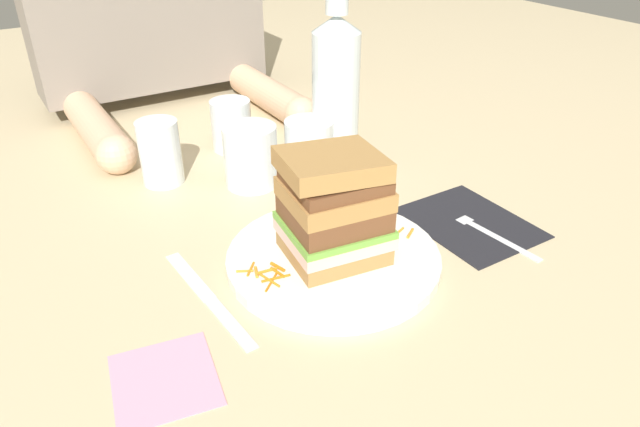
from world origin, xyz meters
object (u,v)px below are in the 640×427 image
water_bottle (336,88)px  empty_tumbler_2 (231,125)px  empty_tumbler_1 (160,152)px  sandwich (333,208)px  juice_glass (309,149)px  main_plate (333,259)px  knife (210,299)px  napkin_pink (164,379)px  napkin_dark (469,222)px  fork (483,228)px  empty_tumbler_0 (251,156)px

water_bottle → empty_tumbler_2: size_ratio=3.18×
water_bottle → empty_tumbler_1: 0.28m
sandwich → juice_glass: (0.11, 0.23, -0.04)m
main_plate → knife: bearing=175.2°
empty_tumbler_2 → napkin_pink: (-0.27, -0.44, -0.04)m
main_plate → juice_glass: bearing=65.5°
water_bottle → napkin_pink: 0.52m
juice_glass → empty_tumbler_2: size_ratio=0.97×
knife → empty_tumbler_2: bearing=62.1°
empty_tumbler_1 → juice_glass: bearing=-21.2°
napkin_dark → water_bottle: (-0.04, 0.26, 0.12)m
fork → juice_glass: 0.29m
napkin_dark → empty_tumbler_0: size_ratio=1.84×
fork → empty_tumbler_1: bearing=130.9°
juice_glass → water_bottle: bearing=13.8°
water_bottle → empty_tumbler_0: bearing=-176.4°
fork → empty_tumbler_1: 0.47m
fork → empty_tumbler_2: 0.45m
sandwich → empty_tumbler_2: bearing=83.9°
sandwich → knife: sandwich is taller
napkin_dark → empty_tumbler_1: empty_tumbler_1 is taller
fork → empty_tumbler_1: empty_tumbler_1 is taller
empty_tumbler_2 → empty_tumbler_1: bearing=-157.4°
fork → water_bottle: (-0.04, 0.29, 0.11)m
sandwich → empty_tumbler_0: (0.01, 0.24, -0.03)m
fork → knife: fork is taller
main_plate → empty_tumbler_2: empty_tumbler_2 is taller
empty_tumbler_0 → sandwich: bearing=-92.4°
juice_glass → empty_tumbler_2: 0.15m
main_plate → juice_glass: (0.11, 0.23, 0.03)m
fork → knife: bearing=171.6°
knife → empty_tumbler_0: size_ratio=2.21×
empty_tumbler_1 → knife: bearing=-99.6°
water_bottle → knife: bearing=-143.3°
empty_tumbler_0 → knife: bearing=-125.6°
fork → sandwich: bearing=168.9°
fork → empty_tumbler_2: (-0.17, 0.41, 0.04)m
main_plate → knife: size_ratio=1.26×
empty_tumbler_2 → juice_glass: bearing=-64.1°
fork → juice_glass: size_ratio=2.07×
empty_tumbler_0 → empty_tumbler_2: empty_tumbler_0 is taller
empty_tumbler_1 → empty_tumbler_0: bearing=-34.6°
main_plate → empty_tumbler_0: 0.24m
water_bottle → empty_tumbler_0: water_bottle is taller
napkin_dark → empty_tumbler_0: 0.32m
empty_tumbler_0 → main_plate: bearing=-92.3°
fork → napkin_pink: fork is taller
empty_tumbler_0 → empty_tumbler_2: (0.03, 0.13, -0.00)m
knife → empty_tumbler_0: bearing=54.4°
knife → napkin_pink: (-0.08, -0.09, -0.00)m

